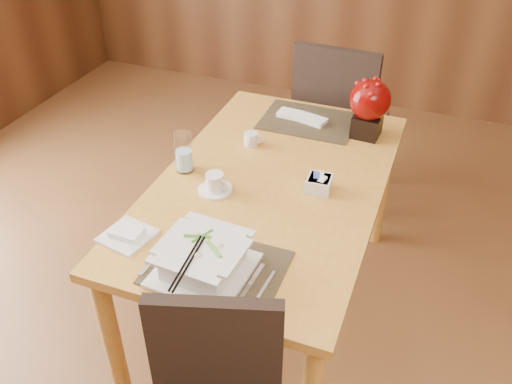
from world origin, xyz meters
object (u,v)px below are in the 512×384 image
at_px(coffee_cup, 215,184).
at_px(water_glass, 184,152).
at_px(sugar_caddy, 319,184).
at_px(bread_plate, 127,236).
at_px(berry_decor, 369,105).
at_px(creamer_jug, 251,139).
at_px(far_chair, 337,117).
at_px(soup_setting, 203,259).
at_px(dining_table, 271,200).

height_order(coffee_cup, water_glass, water_glass).
height_order(sugar_caddy, bread_plate, sugar_caddy).
height_order(water_glass, bread_plate, water_glass).
bearing_deg(bread_plate, water_glass, 90.39).
bearing_deg(sugar_caddy, berry_decor, 80.00).
bearing_deg(creamer_jug, far_chair, 59.23).
bearing_deg(berry_decor, bread_plate, -122.46).
xyz_separation_m(soup_setting, coffee_cup, (-0.16, 0.44, -0.03)).
distance_m(dining_table, creamer_jug, 0.33).
distance_m(sugar_caddy, bread_plate, 0.78).
xyz_separation_m(coffee_cup, water_glass, (-0.18, 0.09, 0.05)).
bearing_deg(far_chair, creamer_jug, 74.02).
distance_m(soup_setting, bread_plate, 0.35).
height_order(sugar_caddy, berry_decor, berry_decor).
height_order(coffee_cup, bread_plate, coffee_cup).
bearing_deg(bread_plate, coffee_cup, 64.50).
xyz_separation_m(coffee_cup, berry_decor, (0.48, 0.66, 0.12)).
relative_size(water_glass, bread_plate, 1.06).
xyz_separation_m(soup_setting, berry_decor, (0.32, 1.10, 0.10)).
distance_m(coffee_cup, creamer_jug, 0.39).
bearing_deg(water_glass, far_chair, 67.22).
bearing_deg(berry_decor, far_chair, 116.92).
relative_size(soup_setting, creamer_jug, 3.88).
relative_size(coffee_cup, far_chair, 0.14).
distance_m(berry_decor, far_chair, 0.61).
relative_size(soup_setting, berry_decor, 1.15).
xyz_separation_m(berry_decor, bread_plate, (-0.66, -1.03, -0.15)).
bearing_deg(soup_setting, dining_table, 91.10).
relative_size(dining_table, soup_setting, 4.69).
bearing_deg(soup_setting, coffee_cup, 113.73).
bearing_deg(bread_plate, berry_decor, 57.54).
bearing_deg(far_chair, berry_decor, 119.47).
height_order(water_glass, berry_decor, berry_decor).
xyz_separation_m(coffee_cup, sugar_caddy, (0.39, 0.15, -0.00)).
relative_size(soup_setting, water_glass, 1.80).
distance_m(sugar_caddy, far_chair, 0.99).
bearing_deg(water_glass, dining_table, 7.70).
bearing_deg(bread_plate, far_chair, 74.05).
height_order(soup_setting, creamer_jug, soup_setting).
distance_m(coffee_cup, berry_decor, 0.82).
height_order(coffee_cup, berry_decor, berry_decor).
bearing_deg(soup_setting, bread_plate, 172.73).
relative_size(sugar_caddy, bread_plate, 0.58).
bearing_deg(coffee_cup, water_glass, 152.84).
bearing_deg(sugar_caddy, creamer_jug, 148.64).
distance_m(coffee_cup, water_glass, 0.21).
bearing_deg(coffee_cup, sugar_caddy, 21.58).
bearing_deg(coffee_cup, bread_plate, -115.50).
bearing_deg(coffee_cup, creamer_jug, 89.45).
bearing_deg(water_glass, creamer_jug, 57.88).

